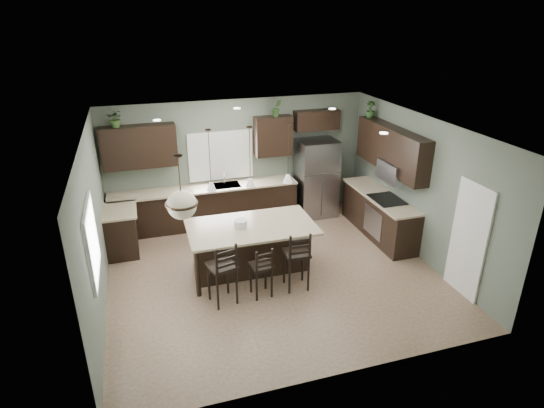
{
  "coord_description": "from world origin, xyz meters",
  "views": [
    {
      "loc": [
        -2.2,
        -7.06,
        4.62
      ],
      "look_at": [
        0.1,
        0.4,
        1.25
      ],
      "focal_mm": 30.0,
      "sensor_mm": 36.0,
      "label": 1
    }
  ],
  "objects_px": {
    "refrigerator": "(316,178)",
    "bar_stool_center": "(261,271)",
    "kitchen_island": "(252,248)",
    "bar_stool_right": "(296,259)",
    "serving_dish": "(241,224)",
    "plant_back_left": "(116,118)",
    "bar_stool_left": "(222,272)"
  },
  "relations": [
    {
      "from": "refrigerator",
      "to": "bar_stool_center",
      "type": "bearing_deg",
      "value": -127.06
    },
    {
      "from": "kitchen_island",
      "to": "bar_stool_right",
      "type": "relative_size",
      "value": 2.05
    },
    {
      "from": "serving_dish",
      "to": "plant_back_left",
      "type": "xyz_separation_m",
      "value": [
        -2.0,
        2.28,
        1.59
      ]
    },
    {
      "from": "bar_stool_right",
      "to": "plant_back_left",
      "type": "height_order",
      "value": "plant_back_left"
    },
    {
      "from": "serving_dish",
      "to": "bar_stool_center",
      "type": "height_order",
      "value": "serving_dish"
    },
    {
      "from": "bar_stool_right",
      "to": "serving_dish",
      "type": "bearing_deg",
      "value": 136.98
    },
    {
      "from": "serving_dish",
      "to": "bar_stool_right",
      "type": "distance_m",
      "value": 1.23
    },
    {
      "from": "bar_stool_center",
      "to": "plant_back_left",
      "type": "bearing_deg",
      "value": 117.57
    },
    {
      "from": "refrigerator",
      "to": "plant_back_left",
      "type": "bearing_deg",
      "value": 176.44
    },
    {
      "from": "bar_stool_center",
      "to": "kitchen_island",
      "type": "bearing_deg",
      "value": 79.33
    },
    {
      "from": "serving_dish",
      "to": "bar_stool_center",
      "type": "distance_m",
      "value": 1.03
    },
    {
      "from": "bar_stool_left",
      "to": "bar_stool_right",
      "type": "height_order",
      "value": "bar_stool_left"
    },
    {
      "from": "kitchen_island",
      "to": "plant_back_left",
      "type": "bearing_deg",
      "value": 134.56
    },
    {
      "from": "kitchen_island",
      "to": "bar_stool_left",
      "type": "relative_size",
      "value": 2.02
    },
    {
      "from": "bar_stool_right",
      "to": "plant_back_left",
      "type": "relative_size",
      "value": 3.17
    },
    {
      "from": "plant_back_left",
      "to": "bar_stool_right",
      "type": "bearing_deg",
      "value": -48.12
    },
    {
      "from": "plant_back_left",
      "to": "refrigerator",
      "type": "bearing_deg",
      "value": -3.56
    },
    {
      "from": "refrigerator",
      "to": "bar_stool_left",
      "type": "bearing_deg",
      "value": -134.62
    },
    {
      "from": "kitchen_island",
      "to": "bar_stool_right",
      "type": "distance_m",
      "value": 1.03
    },
    {
      "from": "bar_stool_center",
      "to": "bar_stool_right",
      "type": "height_order",
      "value": "bar_stool_right"
    },
    {
      "from": "kitchen_island",
      "to": "plant_back_left",
      "type": "distance_m",
      "value": 3.81
    },
    {
      "from": "bar_stool_left",
      "to": "bar_stool_center",
      "type": "relative_size",
      "value": 1.2
    },
    {
      "from": "kitchen_island",
      "to": "bar_stool_right",
      "type": "bearing_deg",
      "value": -53.51
    },
    {
      "from": "serving_dish",
      "to": "bar_stool_center",
      "type": "relative_size",
      "value": 0.25
    },
    {
      "from": "kitchen_island",
      "to": "serving_dish",
      "type": "bearing_deg",
      "value": 180.0
    },
    {
      "from": "serving_dish",
      "to": "bar_stool_left",
      "type": "height_order",
      "value": "bar_stool_left"
    },
    {
      "from": "kitchen_island",
      "to": "plant_back_left",
      "type": "xyz_separation_m",
      "value": [
        -2.2,
        2.29,
        2.12
      ]
    },
    {
      "from": "kitchen_island",
      "to": "serving_dish",
      "type": "height_order",
      "value": "serving_dish"
    },
    {
      "from": "bar_stool_center",
      "to": "bar_stool_right",
      "type": "bearing_deg",
      "value": -1.57
    },
    {
      "from": "kitchen_island",
      "to": "refrigerator",
      "type": "bearing_deg",
      "value": 44.25
    },
    {
      "from": "refrigerator",
      "to": "bar_stool_left",
      "type": "height_order",
      "value": "refrigerator"
    },
    {
      "from": "serving_dish",
      "to": "plant_back_left",
      "type": "distance_m",
      "value": 3.42
    }
  ]
}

